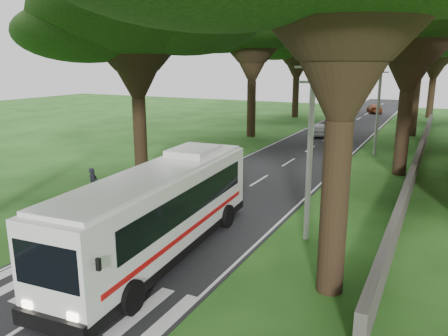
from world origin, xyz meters
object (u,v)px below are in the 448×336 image
(pole_near, at_px, (310,146))
(coach_bus, at_px, (161,209))
(distant_car_c, at_px, (375,108))
(pole_far, at_px, (402,91))
(pole_mid, at_px, (378,105))
(pedestrian, at_px, (93,184))
(distant_car_b, at_px, (347,109))
(distant_car_a, at_px, (319,129))

(pole_near, bearing_deg, coach_bus, -138.21)
(distant_car_c, bearing_deg, pole_far, 94.74)
(pole_mid, bearing_deg, pedestrian, -121.86)
(coach_bus, height_order, distant_car_b, coach_bus)
(pole_mid, height_order, distant_car_a, pole_mid)
(pole_near, bearing_deg, distant_car_b, 99.50)
(pole_mid, height_order, pedestrian, pole_mid)
(pole_near, xyz_separation_m, coach_bus, (-4.70, -4.20, -2.26))
(pole_far, xyz_separation_m, distant_car_c, (-4.70, 12.38, -3.49))
(pole_mid, relative_size, pole_far, 1.00)
(pedestrian, bearing_deg, coach_bus, -131.04)
(pole_far, height_order, pedestrian, pole_far)
(coach_bus, height_order, distant_car_c, coach_bus)
(pedestrian, bearing_deg, pole_mid, -43.52)
(coach_bus, xyz_separation_m, distant_car_c, (0.00, 56.58, -1.23))
(pole_mid, xyz_separation_m, coach_bus, (-4.70, -24.20, -2.26))
(coach_bus, bearing_deg, pole_far, 79.49)
(pole_far, height_order, distant_car_a, pole_far)
(pole_near, distance_m, pedestrian, 12.79)
(pole_far, bearing_deg, pedestrian, -107.22)
(distant_car_b, bearing_deg, pole_far, -30.50)
(pedestrian, bearing_deg, distant_car_c, -20.00)
(pole_near, relative_size, pole_far, 1.00)
(distant_car_a, height_order, distant_car_b, distant_car_b)
(distant_car_a, distance_m, distant_car_b, 21.35)
(coach_bus, bearing_deg, pole_mid, 74.57)
(coach_bus, height_order, pedestrian, coach_bus)
(distant_car_c, bearing_deg, pole_near, 79.08)
(distant_car_a, height_order, distant_car_c, distant_car_a)
(distant_car_a, bearing_deg, pole_near, 83.77)
(pole_mid, height_order, distant_car_c, pole_mid)
(pole_near, bearing_deg, pedestrian, 179.51)
(pole_mid, height_order, pole_far, same)
(distant_car_a, distance_m, pedestrian, 27.78)
(pole_near, xyz_separation_m, pole_mid, (0.00, 20.00, 0.00))
(pole_far, bearing_deg, distant_car_c, 110.79)
(pole_far, bearing_deg, distant_car_b, 133.40)
(distant_car_b, relative_size, pedestrian, 2.45)
(pole_mid, relative_size, distant_car_b, 1.78)
(distant_car_c, height_order, pedestrian, pedestrian)
(pole_near, relative_size, pedestrian, 4.37)
(pole_mid, relative_size, pedestrian, 4.37)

